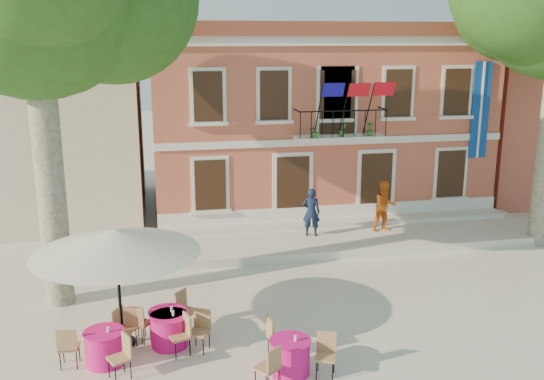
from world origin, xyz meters
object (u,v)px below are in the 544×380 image
at_px(pedestrian_navy, 311,212).
at_px(cafe_table_2, 105,346).
at_px(cafe_table_0, 168,324).
at_px(cafe_table_3, 169,329).
at_px(pedestrian_orange, 385,206).
at_px(cafe_table_1, 290,355).
at_px(patio_umbrella, 116,242).

bearing_deg(pedestrian_navy, cafe_table_2, 65.77).
height_order(cafe_table_0, cafe_table_3, same).
bearing_deg(cafe_table_3, cafe_table_2, -159.43).
height_order(pedestrian_orange, cafe_table_0, pedestrian_orange).
xyz_separation_m(pedestrian_navy, pedestrian_orange, (2.67, -0.00, 0.06)).
bearing_deg(cafe_table_1, patio_umbrella, 150.82).
xyz_separation_m(patio_umbrella, cafe_table_0, (1.06, -0.05, -2.09)).
bearing_deg(cafe_table_0, cafe_table_1, -37.67).
height_order(pedestrian_navy, cafe_table_2, pedestrian_navy).
xyz_separation_m(pedestrian_orange, cafe_table_1, (-5.25, -8.02, -0.77)).
distance_m(patio_umbrella, cafe_table_0, 2.35).
xyz_separation_m(cafe_table_0, cafe_table_2, (-1.38, -0.77, 0.00)).
relative_size(patio_umbrella, pedestrian_orange, 2.10).
height_order(patio_umbrella, pedestrian_orange, patio_umbrella).
bearing_deg(cafe_table_0, pedestrian_orange, 38.14).
bearing_deg(cafe_table_1, cafe_table_3, 145.60).
distance_m(cafe_table_0, cafe_table_1, 3.17).
distance_m(pedestrian_orange, cafe_table_0, 9.89).
bearing_deg(pedestrian_orange, pedestrian_navy, 174.71).
distance_m(cafe_table_0, cafe_table_3, 0.24).
bearing_deg(cafe_table_2, cafe_table_1, -16.68).
xyz_separation_m(cafe_table_0, cafe_table_1, (2.51, -1.93, 0.00)).
distance_m(cafe_table_1, cafe_table_2, 4.06).
height_order(cafe_table_0, cafe_table_1, same).
bearing_deg(pedestrian_navy, cafe_table_0, 69.23).
distance_m(patio_umbrella, pedestrian_orange, 10.76).
relative_size(pedestrian_navy, cafe_table_0, 0.91).
xyz_separation_m(pedestrian_orange, cafe_table_0, (-7.75, -6.09, -0.77)).
height_order(pedestrian_orange, cafe_table_3, pedestrian_orange).
relative_size(pedestrian_navy, cafe_table_3, 0.89).
height_order(patio_umbrella, cafe_table_1, patio_umbrella).
bearing_deg(cafe_table_3, cafe_table_0, 97.20).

